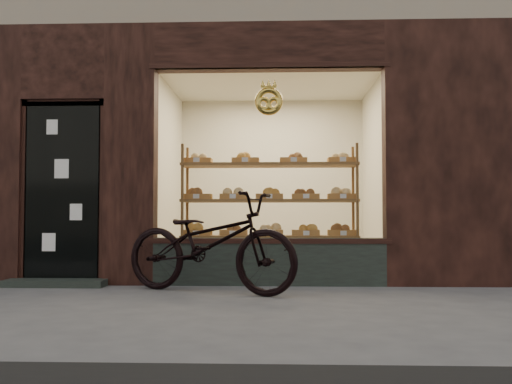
{
  "coord_description": "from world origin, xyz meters",
  "views": [
    {
      "loc": [
        0.55,
        -4.59,
        0.8
      ],
      "look_at": [
        0.3,
        2.0,
        1.09
      ],
      "focal_mm": 40.0,
      "sensor_mm": 36.0,
      "label": 1
    }
  ],
  "objects": [
    {
      "name": "ground",
      "position": [
        0.0,
        0.0,
        0.0
      ],
      "size": [
        90.0,
        90.0,
        0.0
      ],
      "primitive_type": "plane",
      "color": "slate"
    },
    {
      "name": "bicycle",
      "position": [
        -0.17,
        1.42,
        0.53
      ],
      "size": [
        2.12,
        1.43,
        1.05
      ],
      "primitive_type": "imported",
      "rotation": [
        0.0,
        0.0,
        1.17
      ],
      "color": "black",
      "rests_on": "ground"
    },
    {
      "name": "display_shelf",
      "position": [
        0.45,
        2.55,
        0.86
      ],
      "size": [
        2.2,
        0.45,
        1.7
      ],
      "color": "olive",
      "rests_on": "ground"
    }
  ]
}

